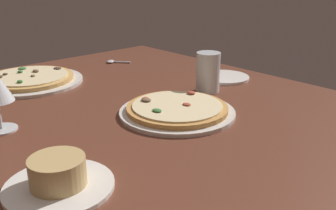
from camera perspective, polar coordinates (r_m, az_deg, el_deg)
name	(u,v)px	position (r cm, az deg, el deg)	size (l,w,h in cm)	color
dining_table	(159,126)	(96.90, -1.39, -3.06)	(150.00, 110.00, 4.00)	brown
pizza_main	(177,110)	(98.34, 1.35, -0.70)	(29.61, 29.61, 3.38)	silver
pizza_side	(29,79)	(132.70, -19.82, 3.59)	(33.84, 33.84, 3.38)	silver
ramekin_on_saucer	(58,177)	(68.81, -15.91, -10.22)	(18.79, 18.79, 5.77)	silver
water_glass	(208,75)	(115.90, 5.91, 4.42)	(7.13, 7.13, 11.85)	silver
side_plate	(224,77)	(131.19, 8.28, 4.08)	(16.72, 16.72, 0.90)	silver
spoon	(113,62)	(153.02, -8.12, 6.37)	(8.59, 7.83, 1.00)	silver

